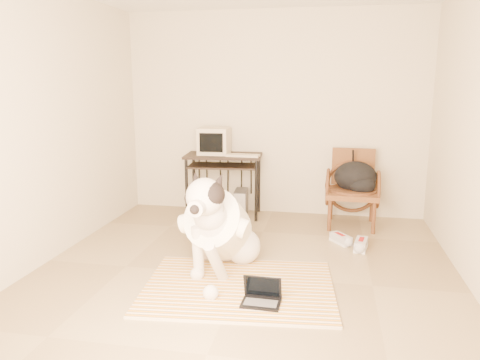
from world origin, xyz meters
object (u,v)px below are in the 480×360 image
(pc_tower, at_px, (241,203))
(backpack, at_px, (357,178))
(dog, at_px, (219,228))
(rattan_chair, at_px, (352,188))
(computer_desk, at_px, (223,163))
(laptop, at_px, (262,296))
(crt_monitor, at_px, (214,141))

(pc_tower, xyz_separation_m, backpack, (1.48, -0.17, 0.43))
(dog, distance_m, rattan_chair, 2.16)
(computer_desk, xyz_separation_m, backpack, (1.72, -0.15, -0.10))
(pc_tower, bearing_deg, rattan_chair, -5.02)
(laptop, bearing_deg, dog, 128.23)
(crt_monitor, relative_size, backpack, 0.78)
(crt_monitor, xyz_separation_m, pc_tower, (0.37, -0.01, -0.83))
(laptop, distance_m, computer_desk, 2.70)
(computer_desk, height_order, crt_monitor, crt_monitor)
(laptop, relative_size, rattan_chair, 0.34)
(dog, distance_m, computer_desk, 1.89)
(dog, height_order, backpack, dog)
(laptop, relative_size, backpack, 0.61)
(pc_tower, height_order, rattan_chair, rattan_chair)
(laptop, height_order, rattan_chair, rattan_chair)
(crt_monitor, relative_size, rattan_chair, 0.42)
(dog, xyz_separation_m, crt_monitor, (-0.50, 1.86, 0.59))
(rattan_chair, bearing_deg, laptop, -108.57)
(computer_desk, relative_size, crt_monitor, 2.60)
(pc_tower, bearing_deg, backpack, -6.51)
(computer_desk, bearing_deg, laptop, -70.37)
(dog, relative_size, rattan_chair, 1.56)
(laptop, relative_size, crt_monitor, 0.79)
(pc_tower, distance_m, backpack, 1.56)
(dog, relative_size, backpack, 2.85)
(dog, xyz_separation_m, pc_tower, (-0.14, 1.85, -0.24))
(dog, distance_m, backpack, 2.16)
(dog, distance_m, crt_monitor, 2.02)
(dog, distance_m, pc_tower, 1.87)
(dog, bearing_deg, crt_monitor, 105.18)
(rattan_chair, bearing_deg, crt_monitor, 175.61)
(pc_tower, bearing_deg, crt_monitor, 178.07)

